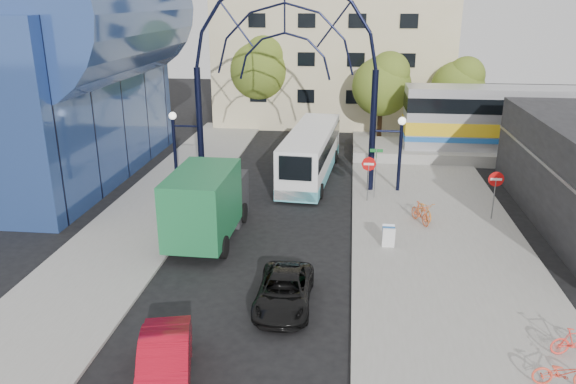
# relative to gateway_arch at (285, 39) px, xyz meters

# --- Properties ---
(ground) EXTENTS (120.00, 120.00, 0.00)m
(ground) POSITION_rel_gateway_arch_xyz_m (0.00, -14.00, -8.56)
(ground) COLOR black
(ground) RESTS_ON ground
(sidewalk_east) EXTENTS (8.00, 56.00, 0.12)m
(sidewalk_east) POSITION_rel_gateway_arch_xyz_m (8.00, -10.00, -8.50)
(sidewalk_east) COLOR gray
(sidewalk_east) RESTS_ON ground
(plaza_west) EXTENTS (5.00, 50.00, 0.12)m
(plaza_west) POSITION_rel_gateway_arch_xyz_m (-6.50, -8.00, -8.50)
(plaza_west) COLOR gray
(plaza_west) RESTS_ON ground
(gateway_arch) EXTENTS (13.64, 0.44, 12.10)m
(gateway_arch) POSITION_rel_gateway_arch_xyz_m (0.00, 0.00, 0.00)
(gateway_arch) COLOR black
(gateway_arch) RESTS_ON ground
(stop_sign) EXTENTS (0.80, 0.07, 2.50)m
(stop_sign) POSITION_rel_gateway_arch_xyz_m (4.80, -2.00, -6.56)
(stop_sign) COLOR slate
(stop_sign) RESTS_ON sidewalk_east
(do_not_enter_sign) EXTENTS (0.76, 0.07, 2.48)m
(do_not_enter_sign) POSITION_rel_gateway_arch_xyz_m (11.00, -4.00, -6.58)
(do_not_enter_sign) COLOR slate
(do_not_enter_sign) RESTS_ON sidewalk_east
(street_name_sign) EXTENTS (0.70, 0.70, 2.80)m
(street_name_sign) POSITION_rel_gateway_arch_xyz_m (5.20, -1.40, -6.43)
(street_name_sign) COLOR slate
(street_name_sign) RESTS_ON sidewalk_east
(sandwich_board) EXTENTS (0.55, 0.61, 0.99)m
(sandwich_board) POSITION_rel_gateway_arch_xyz_m (5.60, -8.02, -7.81)
(sandwich_board) COLOR white
(sandwich_board) RESTS_ON sidewalk_east
(transit_hall) EXTENTS (16.50, 18.00, 14.50)m
(transit_hall) POSITION_rel_gateway_arch_xyz_m (-15.30, 1.00, -1.86)
(transit_hall) COLOR navy
(transit_hall) RESTS_ON ground
(apartment_block) EXTENTS (20.00, 12.10, 14.00)m
(apartment_block) POSITION_rel_gateway_arch_xyz_m (2.00, 20.97, -1.55)
(apartment_block) COLOR #C7B88A
(apartment_block) RESTS_ON ground
(tree_north_a) EXTENTS (4.48, 4.48, 7.00)m
(tree_north_a) POSITION_rel_gateway_arch_xyz_m (6.12, 11.93, -3.95)
(tree_north_a) COLOR #382314
(tree_north_a) RESTS_ON ground
(tree_north_b) EXTENTS (5.12, 5.12, 8.00)m
(tree_north_b) POSITION_rel_gateway_arch_xyz_m (-3.88, 15.93, -3.29)
(tree_north_b) COLOR #382314
(tree_north_b) RESTS_ON ground
(tree_north_c) EXTENTS (4.16, 4.16, 6.50)m
(tree_north_c) POSITION_rel_gateway_arch_xyz_m (12.12, 13.93, -4.28)
(tree_north_c) COLOR #382314
(tree_north_c) RESTS_ON ground
(city_bus) EXTENTS (3.27, 11.06, 3.00)m
(city_bus) POSITION_rel_gateway_arch_xyz_m (1.35, 2.41, -6.99)
(city_bus) COLOR white
(city_bus) RESTS_ON ground
(green_truck) EXTENTS (2.79, 6.93, 3.47)m
(green_truck) POSITION_rel_gateway_arch_xyz_m (-2.70, -7.52, -6.82)
(green_truck) COLOR black
(green_truck) RESTS_ON ground
(black_suv) EXTENTS (1.98, 4.26, 1.18)m
(black_suv) POSITION_rel_gateway_arch_xyz_m (1.54, -13.40, -7.97)
(black_suv) COLOR black
(black_suv) RESTS_ON ground
(red_sedan) EXTENTS (2.45, 4.41, 1.38)m
(red_sedan) POSITION_rel_gateway_arch_xyz_m (-1.40, -18.13, -7.87)
(red_sedan) COLOR #AE0A1C
(red_sedan) RESTS_ON ground
(bike_near_a) EXTENTS (1.05, 1.88, 0.93)m
(bike_near_a) POSITION_rel_gateway_arch_xyz_m (7.62, -4.33, -7.97)
(bike_near_a) COLOR orange
(bike_near_a) RESTS_ON sidewalk_east
(bike_near_b) EXTENTS (1.13, 1.78, 1.04)m
(bike_near_b) POSITION_rel_gateway_arch_xyz_m (7.33, -4.98, -7.92)
(bike_near_b) COLOR #D8572B
(bike_near_b) RESTS_ON sidewalk_east
(bike_far_a) EXTENTS (1.74, 0.67, 0.90)m
(bike_far_a) POSITION_rel_gateway_arch_xyz_m (10.03, -17.16, -7.99)
(bike_far_a) COLOR #E6452E
(bike_far_a) RESTS_ON sidewalk_east
(bike_far_b) EXTENTS (1.62, 0.64, 0.95)m
(bike_far_b) POSITION_rel_gateway_arch_xyz_m (10.94, -15.54, -7.96)
(bike_far_b) COLOR #F93E31
(bike_far_b) RESTS_ON sidewalk_east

